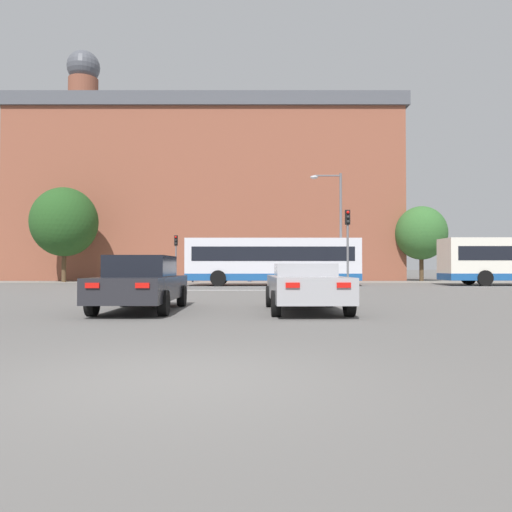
{
  "coord_description": "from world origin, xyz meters",
  "views": [
    {
      "loc": [
        0.89,
        -5.42,
        1.21
      ],
      "look_at": [
        1.0,
        24.05,
        1.85
      ],
      "focal_mm": 35.0,
      "sensor_mm": 36.0,
      "label": 1
    }
  ],
  "objects_px": {
    "car_saloon_left": "(140,283)",
    "traffic_light_near_right": "(346,236)",
    "traffic_light_far_left": "(174,250)",
    "pedestrian_waiting": "(248,270)",
    "bus_crossing_lead": "(271,260)",
    "pedestrian_walking_east": "(191,270)",
    "car_roadster_right": "(303,286)",
    "street_lamp_junction": "(334,217)"
  },
  "relations": [
    {
      "from": "car_saloon_left",
      "to": "traffic_light_near_right",
      "type": "height_order",
      "value": "traffic_light_near_right"
    },
    {
      "from": "traffic_light_near_right",
      "to": "traffic_light_far_left",
      "type": "bearing_deg",
      "value": 132.6
    },
    {
      "from": "traffic_light_near_right",
      "to": "pedestrian_waiting",
      "type": "height_order",
      "value": "traffic_light_near_right"
    },
    {
      "from": "pedestrian_waiting",
      "to": "traffic_light_far_left",
      "type": "bearing_deg",
      "value": 21.6
    },
    {
      "from": "bus_crossing_lead",
      "to": "pedestrian_walking_east",
      "type": "xyz_separation_m",
      "value": [
        -6.07,
        7.01,
        -0.65
      ]
    },
    {
      "from": "car_roadster_right",
      "to": "bus_crossing_lead",
      "type": "bearing_deg",
      "value": 89.47
    },
    {
      "from": "car_roadster_right",
      "to": "pedestrian_walking_east",
      "type": "bearing_deg",
      "value": 102.49
    },
    {
      "from": "car_roadster_right",
      "to": "traffic_light_far_left",
      "type": "distance_m",
      "value": 26.96
    },
    {
      "from": "traffic_light_far_left",
      "to": "street_lamp_junction",
      "type": "relative_size",
      "value": 0.51
    },
    {
      "from": "traffic_light_near_right",
      "to": "pedestrian_walking_east",
      "type": "distance_m",
      "value": 15.93
    },
    {
      "from": "street_lamp_junction",
      "to": "traffic_light_near_right",
      "type": "bearing_deg",
      "value": -91.51
    },
    {
      "from": "car_saloon_left",
      "to": "car_roadster_right",
      "type": "relative_size",
      "value": 1.03
    },
    {
      "from": "car_saloon_left",
      "to": "car_roadster_right",
      "type": "distance_m",
      "value": 4.49
    },
    {
      "from": "car_roadster_right",
      "to": "traffic_light_near_right",
      "type": "height_order",
      "value": "traffic_light_near_right"
    },
    {
      "from": "car_roadster_right",
      "to": "pedestrian_walking_east",
      "type": "height_order",
      "value": "pedestrian_walking_east"
    },
    {
      "from": "street_lamp_junction",
      "to": "pedestrian_walking_east",
      "type": "height_order",
      "value": "street_lamp_junction"
    },
    {
      "from": "bus_crossing_lead",
      "to": "traffic_light_far_left",
      "type": "bearing_deg",
      "value": -133.68
    },
    {
      "from": "traffic_light_far_left",
      "to": "pedestrian_waiting",
      "type": "distance_m",
      "value": 6.11
    },
    {
      "from": "traffic_light_far_left",
      "to": "pedestrian_waiting",
      "type": "xyz_separation_m",
      "value": [
        5.81,
        1.05,
        -1.57
      ]
    },
    {
      "from": "car_saloon_left",
      "to": "street_lamp_junction",
      "type": "bearing_deg",
      "value": 65.59
    },
    {
      "from": "car_saloon_left",
      "to": "traffic_light_near_right",
      "type": "xyz_separation_m",
      "value": [
        8.13,
        13.34,
        2.12
      ]
    },
    {
      "from": "pedestrian_waiting",
      "to": "street_lamp_junction",
      "type": "bearing_deg",
      "value": 135.13
    },
    {
      "from": "car_roadster_right",
      "to": "pedestrian_waiting",
      "type": "relative_size",
      "value": 2.94
    },
    {
      "from": "bus_crossing_lead",
      "to": "street_lamp_junction",
      "type": "bearing_deg",
      "value": 85.76
    },
    {
      "from": "traffic_light_near_right",
      "to": "pedestrian_walking_east",
      "type": "height_order",
      "value": "traffic_light_near_right"
    },
    {
      "from": "car_roadster_right",
      "to": "traffic_light_near_right",
      "type": "relative_size",
      "value": 1.11
    },
    {
      "from": "car_roadster_right",
      "to": "bus_crossing_lead",
      "type": "relative_size",
      "value": 0.43
    },
    {
      "from": "traffic_light_near_right",
      "to": "street_lamp_junction",
      "type": "xyz_separation_m",
      "value": [
        0.13,
        4.94,
        1.52
      ]
    },
    {
      "from": "car_saloon_left",
      "to": "car_roadster_right",
      "type": "xyz_separation_m",
      "value": [
        4.49,
        -0.12,
        -0.09
      ]
    },
    {
      "from": "pedestrian_waiting",
      "to": "pedestrian_walking_east",
      "type": "height_order",
      "value": "pedestrian_walking_east"
    },
    {
      "from": "bus_crossing_lead",
      "to": "pedestrian_walking_east",
      "type": "distance_m",
      "value": 9.3
    },
    {
      "from": "car_saloon_left",
      "to": "traffic_light_near_right",
      "type": "relative_size",
      "value": 1.14
    },
    {
      "from": "street_lamp_junction",
      "to": "pedestrian_waiting",
      "type": "xyz_separation_m",
      "value": [
        -5.65,
        8.43,
        -3.47
      ]
    },
    {
      "from": "traffic_light_far_left",
      "to": "traffic_light_near_right",
      "type": "bearing_deg",
      "value": -47.4
    },
    {
      "from": "traffic_light_near_right",
      "to": "traffic_light_far_left",
      "type": "height_order",
      "value": "traffic_light_near_right"
    },
    {
      "from": "car_saloon_left",
      "to": "pedestrian_waiting",
      "type": "bearing_deg",
      "value": 84.31
    },
    {
      "from": "bus_crossing_lead",
      "to": "traffic_light_near_right",
      "type": "xyz_separation_m",
      "value": [
        3.92,
        -5.24,
        1.27
      ]
    },
    {
      "from": "street_lamp_junction",
      "to": "pedestrian_waiting",
      "type": "relative_size",
      "value": 4.46
    },
    {
      "from": "car_roadster_right",
      "to": "traffic_light_far_left",
      "type": "bearing_deg",
      "value": 105.23
    },
    {
      "from": "pedestrian_walking_east",
      "to": "pedestrian_waiting",
      "type": "bearing_deg",
      "value": 87.84
    },
    {
      "from": "traffic_light_near_right",
      "to": "traffic_light_far_left",
      "type": "xyz_separation_m",
      "value": [
        -11.33,
        12.32,
        -0.38
      ]
    },
    {
      "from": "traffic_light_far_left",
      "to": "pedestrian_walking_east",
      "type": "bearing_deg",
      "value": -2.56
    }
  ]
}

